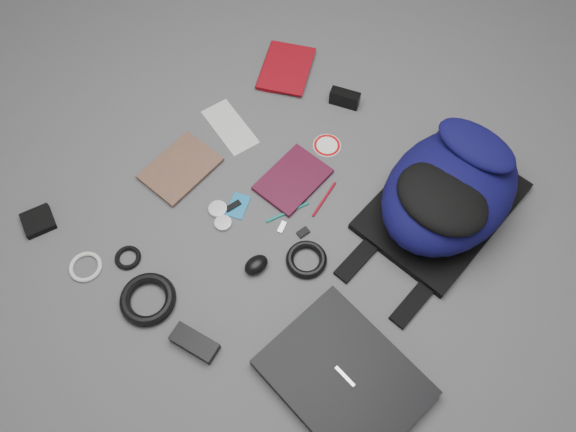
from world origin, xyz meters
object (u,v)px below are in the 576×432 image
Objects in this scene: mouse at (256,265)px; power_brick at (195,343)px; laptop at (344,378)px; dvd_case at (293,180)px; backpack at (450,190)px; compact_camera at (345,98)px; pouch at (38,221)px; comic_book at (162,154)px; textbook_red at (263,64)px.

mouse reaches higher than power_brick.
laptop is at bearing -2.50° from mouse.
power_brick reaches higher than dvd_case.
backpack is 5.34× the size of compact_camera.
pouch is (-0.99, -0.20, -0.01)m from laptop.
pouch is (-0.12, -0.41, 0.00)m from comic_book.
textbook_red is (-0.79, 0.10, -0.10)m from backpack.
compact_camera is at bearing 115.80° from mouse.
laptop is 1.81× the size of dvd_case.
backpack reaches higher than comic_book.
backpack is 4.07× the size of power_brick.
mouse is at bearing -94.90° from compact_camera.
laptop is (0.07, -0.60, -0.09)m from backpack.
comic_book is 2.30× the size of compact_camera.
power_brick is at bearing -35.68° from comic_book.
pouch is (-0.92, -0.81, -0.10)m from backpack.
textbook_red is 0.91m from pouch.
compact_camera reaches higher than pouch.
pouch is (-0.45, -0.95, -0.02)m from compact_camera.
laptop is 4.55× the size of pouch.
backpack is 2.44× the size of dvd_case.
backpack reaches higher than laptop.
textbook_red is 1.72× the size of power_brick.
compact_camera is (-0.06, 0.35, 0.02)m from dvd_case.
mouse is at bearing -69.14° from dvd_case.
dvd_case is at bearing -63.86° from textbook_red.
laptop is 0.90m from comic_book.
textbook_red is 0.33m from compact_camera.
compact_camera reaches higher than dvd_case.
laptop is at bearing 11.42° from pouch.
pouch is (-0.61, -0.30, -0.01)m from mouse.
dvd_case is at bearing -99.37° from compact_camera.
textbook_red is at bearing 176.37° from backpack.
backpack reaches higher than mouse.
power_brick is at bearing -76.34° from dvd_case.
laptop is 1.01m from pouch.
laptop is 5.32× the size of mouse.
comic_book is at bearing 74.00° from pouch.
laptop is 0.40m from mouse.
textbook_red is 3.02× the size of mouse.
backpack is 0.60m from mouse.
backpack reaches higher than dvd_case.
laptop is at bearing -64.01° from textbook_red.
textbook_red reaches higher than dvd_case.
laptop is at bearing -37.15° from dvd_case.
comic_book is 2.64× the size of pouch.
power_brick is at bearing 2.25° from pouch.
laptop reaches higher than comic_book.
laptop is 0.93m from compact_camera.
power_brick is 1.50× the size of pouch.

